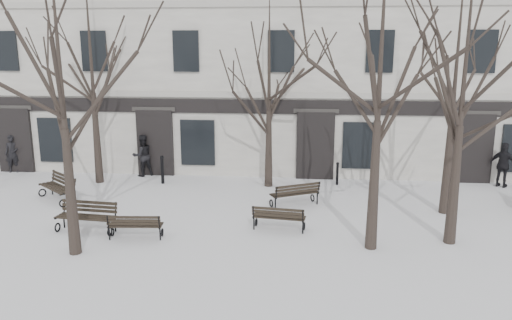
# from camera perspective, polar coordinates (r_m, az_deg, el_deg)

# --- Properties ---
(ground) EXTENTS (100.00, 100.00, 0.00)m
(ground) POSITION_cam_1_polar(r_m,az_deg,el_deg) (14.56, -6.81, -9.90)
(ground) COLOR silver
(ground) RESTS_ON ground
(building) EXTENTS (40.40, 10.20, 11.40)m
(building) POSITION_cam_1_polar(r_m,az_deg,el_deg) (26.22, -1.07, 12.69)
(building) COLOR beige
(building) RESTS_ON ground
(tree_1) EXTENTS (5.82, 5.82, 8.31)m
(tree_1) POSITION_cam_1_polar(r_m,az_deg,el_deg) (13.87, -21.57, 10.28)
(tree_1) COLOR black
(tree_1) RESTS_ON ground
(tree_2) EXTENTS (6.10, 6.10, 8.71)m
(tree_2) POSITION_cam_1_polar(r_m,az_deg,el_deg) (13.68, 14.12, 11.81)
(tree_2) COLOR black
(tree_2) RESTS_ON ground
(tree_3) EXTENTS (5.76, 5.76, 8.23)m
(tree_3) POSITION_cam_1_polar(r_m,az_deg,el_deg) (14.82, 22.84, 10.08)
(tree_3) COLOR black
(tree_3) RESTS_ON ground
(tree_4) EXTENTS (6.27, 6.27, 8.95)m
(tree_4) POSITION_cam_1_polar(r_m,az_deg,el_deg) (21.36, -18.44, 12.21)
(tree_4) COLOR black
(tree_4) RESTS_ON ground
(tree_5) EXTENTS (5.28, 5.28, 7.54)m
(tree_5) POSITION_cam_1_polar(r_m,az_deg,el_deg) (19.77, 1.51, 10.28)
(tree_5) COLOR black
(tree_5) RESTS_ON ground
(tree_6) EXTENTS (5.72, 5.72, 8.17)m
(tree_6) POSITION_cam_1_polar(r_m,az_deg,el_deg) (17.61, 21.97, 10.33)
(tree_6) COLOR black
(tree_6) RESTS_ON ground
(bench_0) EXTENTS (1.89, 0.84, 0.93)m
(bench_0) POSITION_cam_1_polar(r_m,az_deg,el_deg) (16.36, -18.78, -6.02)
(bench_0) COLOR black
(bench_0) RESTS_ON ground
(bench_1) EXTENTS (1.63, 0.71, 0.80)m
(bench_1) POSITION_cam_1_polar(r_m,az_deg,el_deg) (15.33, -13.65, -7.24)
(bench_1) COLOR black
(bench_1) RESTS_ON ground
(bench_2) EXTENTS (1.68, 0.80, 0.82)m
(bench_2) POSITION_cam_1_polar(r_m,az_deg,el_deg) (15.57, 2.63, -6.52)
(bench_2) COLOR black
(bench_2) RESTS_ON ground
(bench_3) EXTENTS (1.90, 1.74, 0.97)m
(bench_3) POSITION_cam_1_polar(r_m,az_deg,el_deg) (19.91, -21.64, -2.84)
(bench_3) COLOR black
(bench_3) RESTS_ON ground
(bench_4) EXTENTS (1.83, 1.37, 0.89)m
(bench_4) POSITION_cam_1_polar(r_m,az_deg,el_deg) (17.91, 4.52, -3.80)
(bench_4) COLOR black
(bench_4) RESTS_ON ground
(bollard_a) EXTENTS (0.15, 0.15, 1.20)m
(bollard_a) POSITION_cam_1_polar(r_m,az_deg,el_deg) (21.08, -10.66, -0.97)
(bollard_a) COLOR black
(bollard_a) RESTS_ON ground
(bollard_b) EXTENTS (0.12, 0.12, 0.97)m
(bollard_b) POSITION_cam_1_polar(r_m,az_deg,el_deg) (20.83, 9.28, -1.44)
(bollard_b) COLOR black
(bollard_b) RESTS_ON ground
(pedestrian_a) EXTENTS (0.73, 0.59, 1.72)m
(pedestrian_a) POSITION_cam_1_polar(r_m,az_deg,el_deg) (25.27, -25.87, -1.25)
(pedestrian_a) COLOR black
(pedestrian_a) RESTS_ON ground
(pedestrian_b) EXTENTS (1.14, 1.10, 1.85)m
(pedestrian_b) POSITION_cam_1_polar(r_m,az_deg,el_deg) (22.64, -12.72, -1.78)
(pedestrian_b) COLOR black
(pedestrian_b) RESTS_ON ground
(pedestrian_c) EXTENTS (1.12, 1.02, 1.83)m
(pedestrian_c) POSITION_cam_1_polar(r_m,az_deg,el_deg) (22.70, 26.21, -2.78)
(pedestrian_c) COLOR black
(pedestrian_c) RESTS_ON ground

